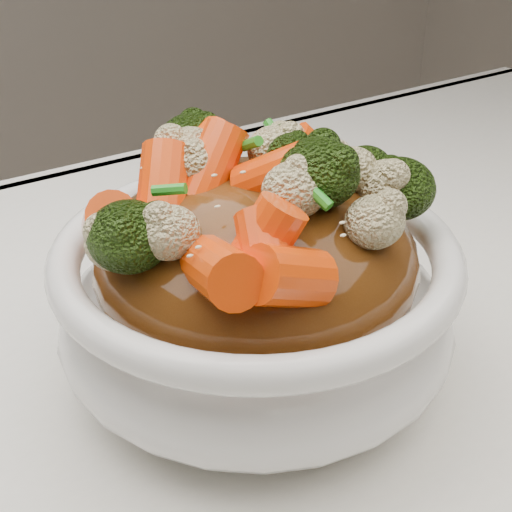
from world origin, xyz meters
TOP-DOWN VIEW (x-y plane):
  - tablecloth at (0.00, 0.00)m, footprint 1.20×0.80m
  - bowl at (-0.02, 0.04)m, footprint 0.29×0.29m
  - sauce_base at (-0.02, 0.04)m, footprint 0.23×0.23m
  - carrots at (-0.02, 0.04)m, footprint 0.23×0.23m
  - broccoli at (-0.02, 0.04)m, footprint 0.23×0.23m
  - cauliflower at (-0.02, 0.04)m, footprint 0.23×0.23m
  - scallions at (-0.02, 0.04)m, footprint 0.17×0.17m
  - sesame_seeds at (-0.02, 0.04)m, footprint 0.21×0.21m

SIDE VIEW (x-z plane):
  - tablecloth at x=0.00m, z-range 0.71..0.75m
  - bowl at x=-0.02m, z-range 0.75..0.84m
  - sauce_base at x=-0.02m, z-range 0.78..0.88m
  - cauliflower at x=-0.02m, z-range 0.88..0.92m
  - broccoli at x=-0.02m, z-range 0.87..0.92m
  - carrots at x=-0.02m, z-range 0.87..0.93m
  - scallions at x=-0.02m, z-range 0.89..0.91m
  - sesame_seeds at x=-0.02m, z-range 0.90..0.90m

